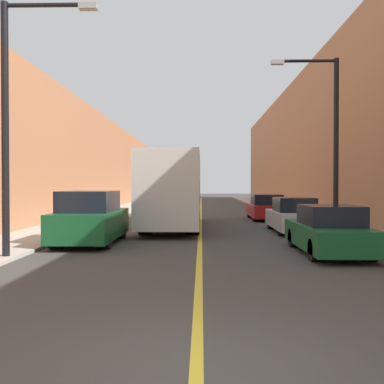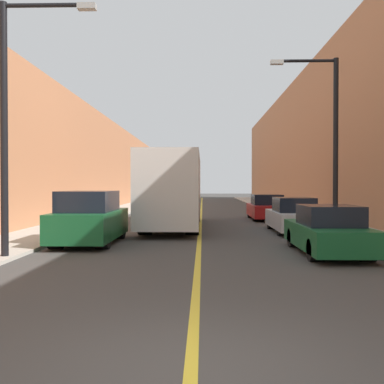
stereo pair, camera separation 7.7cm
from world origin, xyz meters
name	(u,v)px [view 2 (the right image)]	position (x,y,z in m)	size (l,w,h in m)	color
ground_plane	(191,374)	(0.00, 0.00, 0.00)	(200.00, 200.00, 0.00)	#3F3D3A
sidewalk_left	(119,210)	(-6.43, 30.00, 0.05)	(2.79, 72.00, 0.10)	#B2AA9E
sidewalk_right	(284,211)	(6.43, 30.00, 0.05)	(2.79, 72.00, 0.10)	#B2AA9E
building_row_left	(76,162)	(-9.82, 30.00, 3.84)	(4.00, 72.00, 7.68)	#B2724C
building_row_right	(329,141)	(9.82, 30.00, 5.45)	(4.00, 72.00, 10.89)	#B2724C
road_center_line	(201,211)	(0.00, 30.00, 0.00)	(0.16, 72.00, 0.01)	gold
bus	(174,189)	(-1.28, 16.88, 1.85)	(2.51, 10.58, 3.45)	silver
parked_suv_left	(90,219)	(-3.83, 10.74, 0.86)	(1.93, 4.48, 1.85)	#145128
car_right_near	(328,232)	(3.86, 8.59, 0.66)	(1.76, 4.52, 1.46)	#145128
car_right_mid	(293,217)	(4.03, 14.63, 0.68)	(1.75, 4.47, 1.52)	silver
car_right_far	(266,208)	(3.88, 21.75, 0.68)	(1.89, 4.58, 1.49)	maroon
street_lamp_left	(13,110)	(-5.08, 7.36, 4.12)	(2.65, 0.24, 6.96)	black
street_lamp_right	(329,133)	(5.08, 12.87, 4.09)	(2.65, 0.24, 6.91)	black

